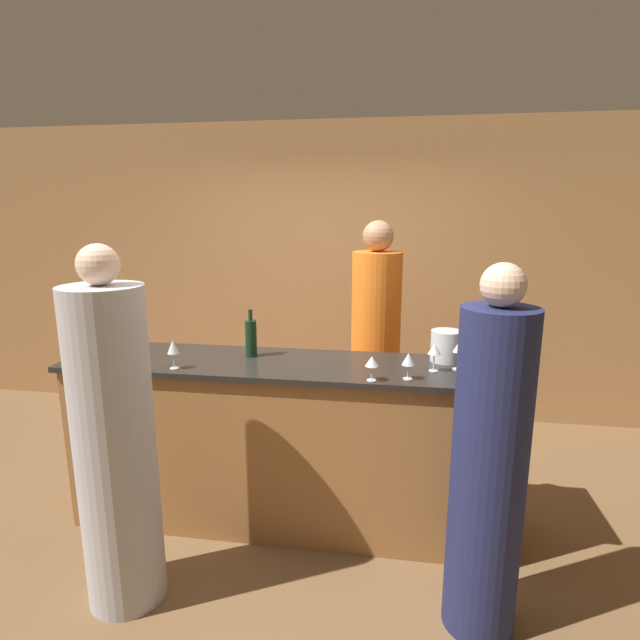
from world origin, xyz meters
TOP-DOWN VIEW (x-y plane):
  - ground_plane at (0.00, 0.00)m, footprint 14.00×14.00m
  - back_wall at (0.00, 1.90)m, footprint 8.00×0.06m
  - bar_counter at (0.00, 0.00)m, footprint 2.73×0.63m
  - bartender at (0.52, 0.85)m, footprint 0.37×0.37m
  - guest_0 at (1.12, -0.68)m, footprint 0.34×0.34m
  - guest_1 at (-0.68, -0.77)m, footprint 0.39×0.39m
  - wine_bottle_0 at (-0.23, 0.10)m, footprint 0.07×0.07m
  - ice_bucket at (0.98, 0.18)m, footprint 0.19×0.19m
  - wine_glass_0 at (0.75, -0.20)m, footprint 0.07×0.07m
  - wine_glass_1 at (1.03, 0.01)m, footprint 0.06×0.06m
  - wine_glass_2 at (0.90, -0.04)m, footprint 0.07×0.07m
  - wine_glass_3 at (1.10, -0.15)m, footprint 0.08×0.08m
  - wine_glass_4 at (-0.61, -0.23)m, footprint 0.07×0.07m
  - wine_glass_5 at (0.55, -0.26)m, footprint 0.07×0.07m

SIDE VIEW (x-z plane):
  - ground_plane at x=0.00m, z-range 0.00..0.00m
  - bar_counter at x=0.00m, z-range 0.00..1.08m
  - guest_0 at x=1.12m, z-range -0.06..1.72m
  - guest_1 at x=-0.68m, z-range -0.07..1.78m
  - bartender at x=0.52m, z-range -0.07..1.85m
  - ice_bucket at x=0.98m, z-range 1.08..1.27m
  - wine_glass_5 at x=0.55m, z-range 1.12..1.26m
  - wine_glass_0 at x=0.75m, z-range 1.12..1.27m
  - wine_bottle_0 at x=-0.23m, z-range 1.05..1.35m
  - wine_glass_1 at x=1.03m, z-range 1.12..1.29m
  - wine_glass_3 at x=1.10m, z-range 1.12..1.29m
  - wine_glass_2 at x=0.90m, z-range 1.13..1.29m
  - wine_glass_4 at x=-0.61m, z-range 1.12..1.29m
  - back_wall at x=0.00m, z-range 0.00..2.80m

